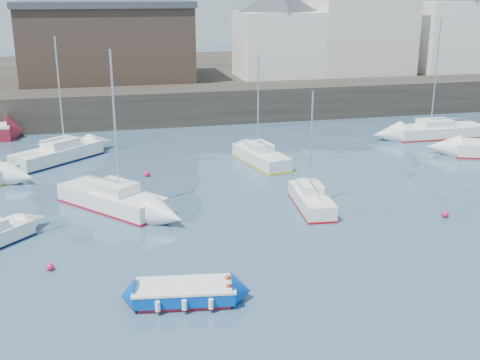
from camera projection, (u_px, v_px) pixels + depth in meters
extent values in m
plane|color=#2D4760|center=(316.00, 314.00, 22.15)|extent=(220.00, 220.00, 0.00)
cube|color=#28231E|center=(181.00, 105.00, 54.14)|extent=(90.00, 5.00, 3.00)
cube|color=#28231E|center=(159.00, 79.00, 70.86)|extent=(90.00, 32.00, 2.80)
cube|color=beige|center=(358.00, 31.00, 63.30)|extent=(10.00, 8.00, 9.00)
cube|color=white|center=(453.00, 36.00, 65.50)|extent=(9.00, 7.00, 7.50)
cube|color=white|center=(278.00, 45.00, 61.23)|extent=(8.00, 7.00, 6.50)
cube|color=#3D2D26|center=(107.00, 44.00, 58.78)|extent=(16.00, 10.00, 7.00)
cube|color=#3A3D44|center=(104.00, 4.00, 57.63)|extent=(16.40, 10.40, 0.60)
cube|color=maroon|center=(184.00, 300.00, 23.00)|extent=(3.66, 1.91, 0.17)
cube|color=#003FAF|center=(184.00, 292.00, 22.90)|extent=(3.99, 2.14, 0.48)
cube|color=white|center=(184.00, 286.00, 22.82)|extent=(4.06, 2.19, 0.09)
cube|color=white|center=(184.00, 291.00, 22.88)|extent=(3.17, 1.55, 0.43)
cube|color=#CEB787|center=(184.00, 288.00, 22.85)|extent=(0.43, 1.17, 0.07)
cylinder|color=white|center=(159.00, 283.00, 23.69)|extent=(0.20, 0.20, 0.38)
cylinder|color=white|center=(158.00, 306.00, 21.96)|extent=(0.20, 0.20, 0.38)
cylinder|color=white|center=(184.00, 282.00, 23.78)|extent=(0.20, 0.20, 0.38)
cylinder|color=white|center=(184.00, 305.00, 22.05)|extent=(0.20, 0.20, 0.38)
cylinder|color=white|center=(209.00, 281.00, 23.87)|extent=(0.20, 0.20, 0.38)
cylinder|color=white|center=(211.00, 304.00, 22.13)|extent=(0.20, 0.20, 0.38)
cube|color=white|center=(111.00, 199.00, 32.79)|extent=(5.85, 6.44, 0.99)
cube|color=maroon|center=(112.00, 207.00, 32.92)|extent=(5.91, 6.51, 0.13)
cube|color=white|center=(115.00, 187.00, 32.36)|extent=(2.70, 2.80, 0.55)
cylinder|color=silver|center=(115.00, 124.00, 31.11)|extent=(0.11, 0.11, 7.61)
cube|color=white|center=(311.00, 200.00, 32.83)|extent=(1.96, 4.89, 0.86)
cube|color=maroon|center=(311.00, 207.00, 32.94)|extent=(1.98, 4.94, 0.11)
cube|color=white|center=(311.00, 188.00, 32.85)|extent=(1.29, 1.77, 0.48)
cylinder|color=silver|center=(311.00, 142.00, 32.32)|extent=(0.10, 0.10, 5.49)
cube|color=white|center=(261.00, 157.00, 41.21)|extent=(2.94, 5.77, 0.90)
cube|color=gold|center=(261.00, 163.00, 41.33)|extent=(2.97, 5.83, 0.12)
cube|color=white|center=(260.00, 146.00, 41.24)|extent=(1.72, 2.18, 0.50)
cylinder|color=silver|center=(258.00, 104.00, 40.59)|extent=(0.10, 0.10, 6.35)
cube|color=white|center=(438.00, 131.00, 48.62)|extent=(7.31, 2.36, 0.94)
cube|color=maroon|center=(438.00, 136.00, 48.74)|extent=(7.38, 2.39, 0.13)
cube|color=white|center=(435.00, 123.00, 48.32)|extent=(2.56, 1.76, 0.52)
cylinder|color=silver|center=(436.00, 74.00, 47.05)|extent=(0.10, 0.10, 8.40)
cube|color=white|center=(57.00, 155.00, 41.73)|extent=(6.29, 5.89, 0.98)
cube|color=#0C183B|center=(58.00, 160.00, 41.86)|extent=(6.35, 5.95, 0.13)
cube|color=white|center=(60.00, 143.00, 41.76)|extent=(2.75, 2.69, 0.54)
cylinder|color=silver|center=(60.00, 92.00, 40.96)|extent=(0.11, 0.11, 7.52)
sphere|color=#E11B59|center=(50.00, 270.00, 25.64)|extent=(0.34, 0.34, 0.34)
sphere|color=#E11B59|center=(445.00, 217.00, 31.63)|extent=(0.38, 0.38, 0.38)
sphere|color=#E11B59|center=(147.00, 176.00, 38.51)|extent=(0.37, 0.37, 0.37)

